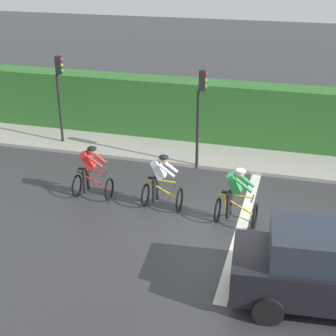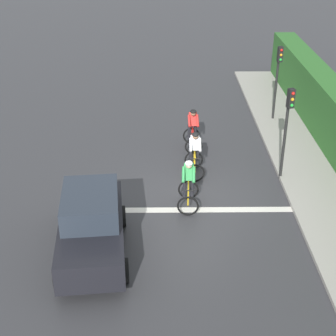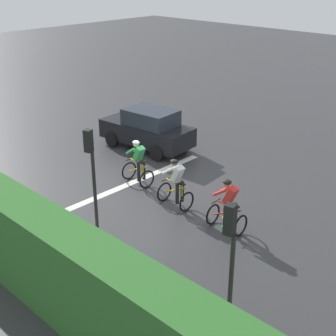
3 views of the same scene
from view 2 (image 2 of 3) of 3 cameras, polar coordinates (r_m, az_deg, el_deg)
ground_plane at (r=16.78m, az=2.41°, el=-3.53°), size 80.00×80.00×0.00m
sidewalk_kerb at (r=19.27m, az=15.98°, el=-0.09°), size 2.80×23.61×0.12m
road_marking_stop_line at (r=16.23m, az=2.52°, el=-4.69°), size 7.00×0.30×0.01m
cyclist_lead at (r=19.92m, az=2.77°, el=4.29°), size 0.72×1.10×1.66m
cyclist_second at (r=17.96m, az=3.00°, el=1.56°), size 0.69×1.09×1.66m
cyclist_mid at (r=16.02m, az=2.30°, el=-1.85°), size 0.74×1.12×1.66m
car_black at (r=14.09m, az=-8.54°, el=-6.33°), size 2.18×4.24×1.76m
traffic_light_near_crossing at (r=17.45m, az=13.20°, el=5.16°), size 0.25×0.31×3.34m
traffic_light_far_junction at (r=22.55m, az=12.16°, el=10.37°), size 0.23×0.31×3.34m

